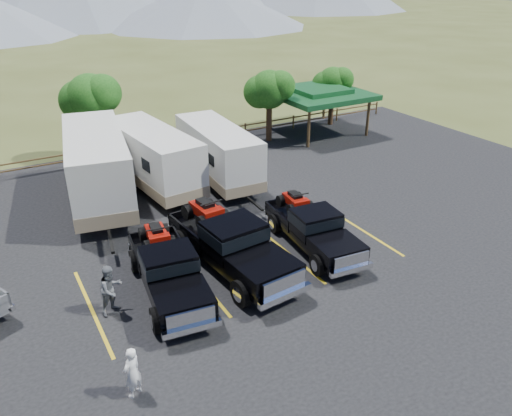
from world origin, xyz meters
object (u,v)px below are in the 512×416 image
trailer_center (153,158)px  trailer_right (218,154)px  pavilion (318,93)px  person_a (132,372)px  rig_center (230,242)px  person_b (111,289)px  trailer_left (97,168)px  rig_right (312,226)px  rig_left (168,268)px

trailer_center → trailer_right: bearing=-19.4°
pavilion → person_a: size_ratio=3.85×
rig_center → person_b: size_ratio=3.90×
pavilion → trailer_center: bearing=-163.6°
pavilion → trailer_left: 17.04m
trailer_left → trailer_right: trailer_left is taller
person_a → person_b: size_ratio=0.89×
pavilion → rig_right: 16.51m
rig_left → rig_center: (2.70, 0.36, 0.14)m
pavilion → trailer_right: pavilion is taller
trailer_right → person_b: (-8.22, -8.63, -0.69)m
trailer_center → rig_center: bearing=-96.2°
pavilion → trailer_center: (-13.49, -3.97, -1.06)m
trailer_left → person_a: size_ratio=6.49×
pavilion → trailer_left: size_ratio=0.59×
rig_left → trailer_right: size_ratio=0.71×
trailer_center → person_a: size_ratio=5.79×
person_a → trailer_right: bearing=-154.7°
rig_left → rig_right: bearing=7.9°
trailer_left → person_b: bearing=-91.9°
rig_right → person_a: rig_right is taller
rig_right → trailer_center: size_ratio=0.64×
pavilion → rig_center: bearing=-136.5°
rig_center → rig_right: 3.72m
rig_right → trailer_left: (-6.62, 8.74, 0.95)m
rig_right → person_a: bearing=-149.3°
pavilion → trailer_right: size_ratio=0.70×
rig_left → person_b: bearing=-167.8°
trailer_right → person_a: trailer_right is taller
trailer_right → person_a: 15.37m
rig_left → trailer_left: (-0.21, 8.82, 0.92)m
trailer_center → rig_right: bearing=-74.1°
rig_left → trailer_center: size_ratio=0.67×
trailer_center → pavilion: bearing=10.4°
rig_center → trailer_right: trailer_right is taller
trailer_center → person_a: bearing=-117.7°
trailer_center → person_b: trailer_center is taller
rig_left → person_b: (-2.10, -0.18, -0.06)m
rig_left → trailer_center: 9.68m
pavilion → person_a: 25.73m
rig_left → trailer_right: 10.45m
pavilion → person_b: (-18.33, -13.41, -1.84)m
trailer_center → person_b: bearing=-123.1°
rig_left → rig_right: 6.41m
person_a → trailer_left: bearing=-130.5°
rig_right → trailer_right: size_ratio=0.68×
trailer_right → rig_right: bearing=-85.3°
pavilion → trailer_right: bearing=-154.7°
rig_left → rig_center: rig_center is taller
trailer_left → person_b: trailer_left is taller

